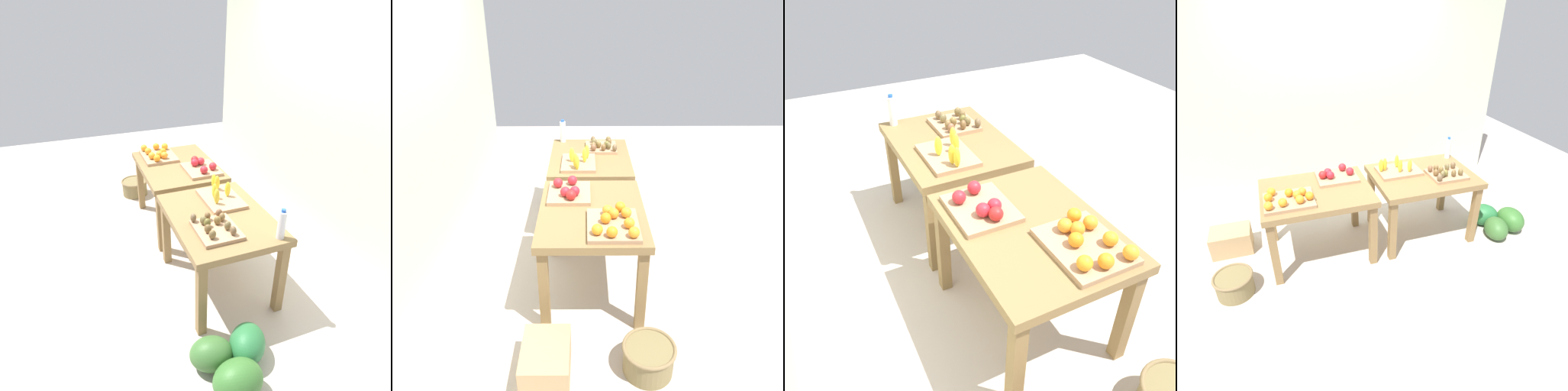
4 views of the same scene
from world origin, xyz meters
TOP-DOWN VIEW (x-y plane):
  - ground_plane at (0.00, 0.00)m, footprint 8.00×8.00m
  - back_wall at (0.00, 1.35)m, footprint 4.40×0.12m
  - display_table_left at (-0.56, 0.00)m, footprint 1.04×0.80m
  - display_table_right at (0.56, 0.00)m, footprint 1.04×0.80m
  - orange_bin at (-0.83, -0.15)m, footprint 0.45×0.36m
  - apple_bin at (-0.32, 0.18)m, footprint 0.40×0.34m
  - banana_crate at (0.32, 0.11)m, footprint 0.44×0.32m
  - kiwi_bin at (0.75, -0.12)m, footprint 0.37×0.32m
  - water_bottle at (1.00, 0.29)m, footprint 0.06×0.06m
  - watermelon_pile at (1.42, -0.26)m, footprint 0.57×0.64m
  - wicker_basket at (-1.40, -0.35)m, footprint 0.35×0.35m
  - cardboard_produce_box at (-1.45, 0.30)m, footprint 0.40×0.30m

SIDE VIEW (x-z plane):
  - ground_plane at x=0.00m, z-range 0.00..0.00m
  - wicker_basket at x=-1.40m, z-range 0.01..0.21m
  - cardboard_produce_box at x=-1.45m, z-range 0.00..0.25m
  - watermelon_pile at x=1.42m, z-range -0.01..0.26m
  - display_table_left at x=-0.56m, z-range 0.26..0.99m
  - display_table_right at x=0.56m, z-range 0.26..0.99m
  - kiwi_bin at x=0.75m, z-range 0.71..0.82m
  - apple_bin at x=-0.32m, z-range 0.71..0.82m
  - banana_crate at x=0.32m, z-range 0.68..0.85m
  - orange_bin at x=-0.83m, z-range 0.72..0.82m
  - water_bottle at x=1.00m, z-range 0.72..0.97m
  - back_wall at x=0.00m, z-range 0.00..3.00m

